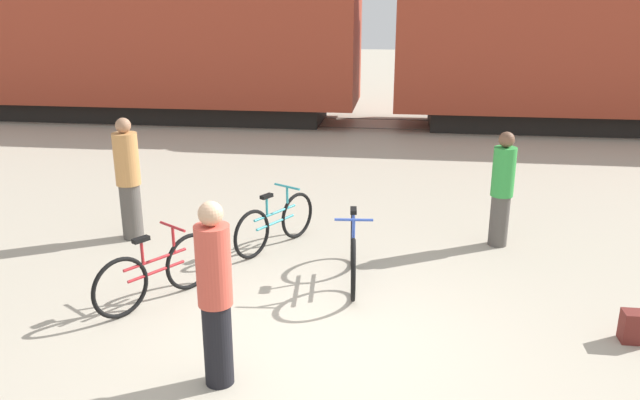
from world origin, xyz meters
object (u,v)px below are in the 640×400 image
object	(u,v)px
person_in_green	(502,189)
backpack	(635,327)
bicycle_blue	(353,252)
person_in_tan	(128,179)
bicycle_teal	(275,223)
freight_train	(377,27)
person_in_red	(215,295)
bicycle_maroon	(157,272)

from	to	relation	value
person_in_green	backpack	world-z (taller)	person_in_green
bicycle_blue	person_in_tan	distance (m)	3.59
bicycle_teal	freight_train	bearing A→B (deg)	84.36
person_in_green	person_in_red	xyz separation A→B (m)	(-3.04, -3.87, 0.06)
person_in_green	person_in_tan	distance (m)	5.40
person_in_tan	bicycle_blue	bearing A→B (deg)	41.57
backpack	person_in_tan	bearing A→B (deg)	161.50
bicycle_blue	person_in_tan	xyz separation A→B (m)	(-3.39, 1.07, 0.52)
bicycle_blue	bicycle_maroon	size ratio (longest dim) A/B	1.21
freight_train	bicycle_teal	xyz separation A→B (m)	(-0.95, -9.58, -2.33)
person_in_red	bicycle_maroon	bearing A→B (deg)	-86.95
bicycle_teal	bicycle_maroon	size ratio (longest dim) A/B	1.03
bicycle_blue	backpack	bearing A→B (deg)	-19.50
person_in_red	person_in_tan	bearing A→B (deg)	-91.08
bicycle_maroon	freight_train	bearing A→B (deg)	80.19
backpack	bicycle_teal	bearing A→B (deg)	154.05
person_in_green	bicycle_blue	bearing A→B (deg)	-19.70
bicycle_maroon	person_in_red	bearing A→B (deg)	-51.57
bicycle_maroon	person_in_green	bearing A→B (deg)	29.47
freight_train	backpack	xyz separation A→B (m)	(3.29, -11.64, -2.53)
backpack	person_in_red	bearing A→B (deg)	-162.55
bicycle_blue	person_in_tan	bearing A→B (deg)	162.42
bicycle_blue	person_in_red	xyz separation A→B (m)	(-1.05, -2.36, 0.51)
bicycle_blue	person_in_green	bearing A→B (deg)	37.11
freight_train	person_in_green	distance (m)	9.51
bicycle_teal	person_in_red	distance (m)	3.39
bicycle_blue	bicycle_maroon	bearing A→B (deg)	-158.51
freight_train	bicycle_maroon	world-z (taller)	freight_train
bicycle_maroon	bicycle_teal	bearing A→B (deg)	60.96
freight_train	person_in_red	size ratio (longest dim) A/B	29.83
freight_train	person_in_green	world-z (taller)	freight_train
person_in_red	backpack	xyz separation A→B (m)	(4.09, 1.28, -0.74)
person_in_red	person_in_tan	distance (m)	4.16
bicycle_maroon	backpack	bearing A→B (deg)	-2.19
bicycle_teal	person_in_red	world-z (taller)	person_in_red
bicycle_teal	person_in_red	bearing A→B (deg)	-87.49
person_in_green	person_in_tan	xyz separation A→B (m)	(-5.38, -0.43, 0.06)
person_in_green	person_in_tan	world-z (taller)	person_in_tan
bicycle_blue	person_in_green	distance (m)	2.54
bicycle_maroon	person_in_tan	size ratio (longest dim) A/B	0.79
bicycle_maroon	backpack	size ratio (longest dim) A/B	4.23
bicycle_teal	backpack	world-z (taller)	bicycle_teal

